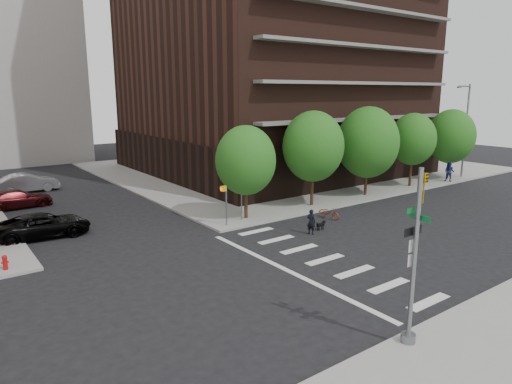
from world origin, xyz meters
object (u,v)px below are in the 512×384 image
(scooter, at_px, (329,212))
(dog_walker, at_px, (311,222))
(parked_car_black, at_px, (44,225))
(parked_car_silver, at_px, (27,183))
(pedestrian_far, at_px, (449,172))
(fire_hydrant, at_px, (5,262))
(traffic_signal, at_px, (414,271))
(parked_car_maroon, at_px, (18,199))

(scooter, distance_m, dog_walker, 3.80)
(parked_car_black, relative_size, parked_car_silver, 1.04)
(scooter, bearing_deg, pedestrian_far, -1.94)
(fire_hydrant, bearing_deg, dog_walker, -14.78)
(traffic_signal, height_order, scooter, traffic_signal)
(fire_hydrant, bearing_deg, pedestrian_far, -0.46)
(parked_car_black, height_order, scooter, parked_car_black)
(scooter, bearing_deg, parked_car_black, 147.88)
(parked_car_black, height_order, dog_walker, dog_walker)
(parked_car_black, height_order, pedestrian_far, pedestrian_far)
(traffic_signal, xyz_separation_m, parked_car_silver, (-5.68, 34.15, -1.88))
(parked_car_black, bearing_deg, pedestrian_far, -93.33)
(parked_car_black, distance_m, dog_walker, 15.89)
(fire_hydrant, bearing_deg, parked_car_black, 60.00)
(traffic_signal, height_order, dog_walker, traffic_signal)
(parked_car_silver, distance_m, dog_walker, 25.77)
(scooter, xyz_separation_m, dog_walker, (-3.32, -1.80, 0.34))
(parked_car_silver, bearing_deg, scooter, -145.77)
(fire_hydrant, relative_size, parked_car_black, 0.14)
(dog_walker, distance_m, pedestrian_far, 21.58)
(traffic_signal, distance_m, parked_car_black, 21.43)
(parked_car_black, bearing_deg, traffic_signal, -154.99)
(fire_hydrant, relative_size, parked_car_maroon, 0.15)
(parked_car_maroon, distance_m, scooter, 22.79)
(traffic_signal, bearing_deg, parked_car_silver, 99.44)
(parked_car_maroon, distance_m, dog_walker, 21.92)
(scooter, bearing_deg, parked_car_silver, 116.35)
(traffic_signal, xyz_separation_m, dog_walker, (5.85, 11.10, -1.92))
(dog_walker, xyz_separation_m, pedestrian_far, (21.22, 3.89, 0.32))
(scooter, bearing_deg, fire_hydrant, 164.29)
(parked_car_black, height_order, parked_car_silver, parked_car_silver)
(parked_car_maroon, relative_size, dog_walker, 3.08)
(scooter, xyz_separation_m, pedestrian_far, (17.89, 2.09, 0.66))
(parked_car_black, bearing_deg, fire_hydrant, 155.07)
(traffic_signal, height_order, parked_car_silver, traffic_signal)
(parked_car_silver, height_order, pedestrian_far, pedestrian_far)
(traffic_signal, relative_size, pedestrian_far, 3.17)
(parked_car_maroon, bearing_deg, dog_walker, -146.29)
(scooter, relative_size, dog_walker, 1.07)
(parked_car_black, distance_m, pedestrian_far, 34.72)
(parked_car_black, xyz_separation_m, parked_car_silver, (1.60, 14.09, 0.10))
(traffic_signal, distance_m, fire_hydrant, 18.42)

